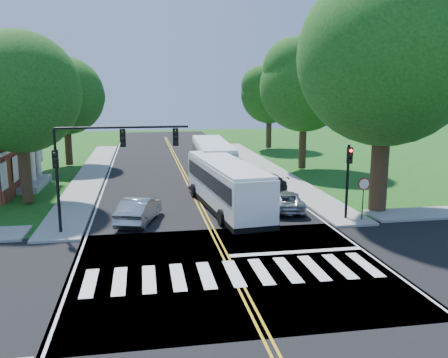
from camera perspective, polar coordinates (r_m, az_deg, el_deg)
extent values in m
plane|color=#1A4E13|center=(21.16, 0.93, -10.78)|extent=(140.00, 140.00, 0.00)
cube|color=black|center=(38.30, -4.12, -0.87)|extent=(14.00, 96.00, 0.01)
cube|color=black|center=(21.16, 0.93, -10.77)|extent=(60.00, 12.00, 0.01)
cube|color=gold|center=(42.20, -4.67, 0.24)|extent=(0.36, 70.00, 0.01)
cube|color=silver|center=(42.15, -13.91, -0.06)|extent=(0.12, 70.00, 0.01)
cube|color=silver|center=(43.33, 4.32, 0.53)|extent=(0.12, 70.00, 0.01)
cube|color=silver|center=(20.70, 1.19, -11.25)|extent=(12.60, 3.00, 0.01)
cube|color=silver|center=(23.45, 8.71, -8.66)|extent=(6.60, 0.40, 0.01)
cube|color=gray|center=(45.21, -15.56, 0.67)|extent=(2.60, 40.00, 0.15)
cube|color=gray|center=(46.55, 5.21, 1.32)|extent=(2.60, 40.00, 0.15)
cylinder|color=#382416|center=(31.36, 18.22, 1.81)|extent=(1.10, 1.10, 6.00)
sphere|color=#2D6C20|center=(31.06, 18.96, 13.75)|extent=(10.80, 10.80, 10.80)
cylinder|color=#382416|center=(34.61, -22.77, 1.31)|extent=(0.70, 0.70, 4.80)
sphere|color=#2D6C20|center=(34.21, -23.40, 9.60)|extent=(8.00, 8.00, 8.00)
cylinder|color=#382416|center=(50.14, -18.23, 4.13)|extent=(0.70, 0.70, 4.40)
sphere|color=#2D6C20|center=(49.85, -18.55, 9.46)|extent=(7.60, 7.60, 7.60)
cylinder|color=#382416|center=(46.19, 9.44, 4.37)|extent=(0.70, 0.70, 5.00)
sphere|color=#2D6C20|center=(45.89, 9.65, 10.86)|extent=(8.40, 8.40, 8.40)
cylinder|color=#382416|center=(61.72, 5.42, 5.81)|extent=(0.70, 0.70, 4.40)
sphere|color=#2D6C20|center=(61.48, 5.49, 10.03)|extent=(7.20, 7.20, 7.20)
cube|color=silver|center=(40.40, -22.36, 5.26)|extent=(1.40, 6.00, 0.45)
cube|color=gray|center=(40.96, -21.94, -0.52)|extent=(1.80, 6.00, 0.50)
cylinder|color=silver|center=(38.54, -22.80, 1.54)|extent=(0.50, 0.50, 4.20)
cylinder|color=silver|center=(40.66, -22.13, 2.04)|extent=(0.50, 0.50, 4.20)
cylinder|color=silver|center=(42.79, -21.52, 2.49)|extent=(0.50, 0.50, 4.20)
cylinder|color=black|center=(26.74, -19.34, -1.29)|extent=(0.16, 0.16, 4.60)
cube|color=black|center=(26.30, -19.63, 2.26)|extent=(0.30, 0.22, 0.95)
sphere|color=black|center=(26.13, -19.72, 2.86)|extent=(0.18, 0.18, 0.18)
cylinder|color=black|center=(25.91, -12.12, 6.09)|extent=(7.00, 0.12, 0.12)
cube|color=black|center=(25.81, -12.08, 4.85)|extent=(0.30, 0.22, 0.95)
cube|color=black|center=(25.85, -5.85, 5.05)|extent=(0.30, 0.22, 0.95)
cylinder|color=black|center=(28.94, 14.61, -0.33)|extent=(0.16, 0.16, 4.40)
cube|color=black|center=(28.55, 14.89, 2.76)|extent=(0.30, 0.22, 0.95)
sphere|color=#FF0A05|center=(28.38, 15.04, 3.32)|extent=(0.18, 0.18, 0.18)
cylinder|color=black|center=(29.07, 16.35, -2.59)|extent=(0.06, 0.06, 2.20)
cylinder|color=#A50A07|center=(28.82, 16.49, -0.57)|extent=(0.76, 0.04, 0.76)
cube|color=silver|center=(30.75, 0.27, -0.79)|extent=(3.77, 12.10, 2.77)
cube|color=black|center=(30.65, 0.27, 0.13)|extent=(3.76, 11.28, 0.96)
cube|color=black|center=(36.40, -2.33, 1.61)|extent=(2.47, 0.35, 1.61)
cube|color=orange|center=(36.26, -2.35, 3.02)|extent=(1.72, 0.27, 0.32)
cube|color=black|center=(31.03, 0.27, -3.01)|extent=(3.83, 12.20, 0.30)
cube|color=silver|center=(30.49, 0.27, 1.86)|extent=(3.68, 11.74, 0.22)
cylinder|color=black|center=(35.03, 0.56, -1.14)|extent=(0.42, 1.00, 0.97)
cylinder|color=black|center=(34.40, -3.64, -1.38)|extent=(0.42, 1.00, 0.97)
cylinder|color=black|center=(28.05, 4.90, -4.25)|extent=(0.42, 1.00, 0.97)
cylinder|color=black|center=(27.27, -0.28, -4.66)|extent=(0.42, 1.00, 0.97)
cube|color=silver|center=(41.12, -1.42, 2.27)|extent=(3.20, 12.41, 2.87)
cube|color=black|center=(41.05, -1.42, 2.99)|extent=(3.23, 11.55, 0.99)
cube|color=black|center=(47.19, -2.21, 3.84)|extent=(2.55, 0.21, 1.67)
cube|color=orange|center=(47.08, -2.21, 4.97)|extent=(1.78, 0.18, 0.33)
cube|color=black|center=(41.33, -1.41, 0.53)|extent=(3.25, 12.51, 0.31)
cube|color=silver|center=(40.92, -1.43, 4.34)|extent=(3.13, 12.04, 0.23)
cylinder|color=black|center=(45.44, -0.25, 1.69)|extent=(0.38, 1.01, 1.00)
cylinder|color=black|center=(45.19, -3.66, 1.61)|extent=(0.38, 1.01, 1.00)
cylinder|color=black|center=(37.81, 1.22, -0.21)|extent=(0.38, 1.01, 1.00)
cylinder|color=black|center=(37.51, -2.88, -0.31)|extent=(0.38, 1.01, 1.00)
imported|color=#A2A5A9|center=(28.25, -10.20, -3.69)|extent=(2.86, 4.91, 1.53)
imported|color=#AFB2B6|center=(30.84, 7.39, -2.61)|extent=(2.86, 4.87, 1.27)
imported|color=black|center=(37.12, 4.90, -0.23)|extent=(3.10, 4.79, 1.29)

